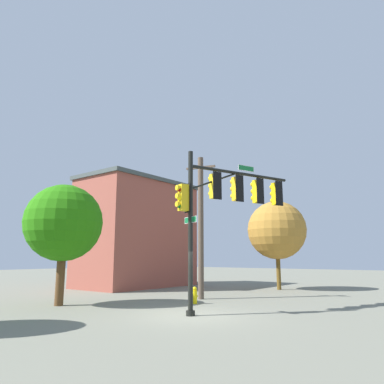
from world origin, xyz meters
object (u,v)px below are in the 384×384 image
(tree_near, at_px, (64,223))
(brick_building, at_px, (138,233))
(fire_hydrant, at_px, (195,295))
(utility_pole, at_px, (201,224))
(tree_mid, at_px, (277,230))
(signal_pole_assembly, at_px, (227,199))

(tree_near, bearing_deg, brick_building, 27.62)
(fire_hydrant, relative_size, brick_building, 0.09)
(fire_hydrant, height_order, tree_near, tree_near)
(utility_pole, bearing_deg, fire_hydrant, -152.52)
(tree_mid, xyz_separation_m, brick_building, (-4.34, 10.07, -0.01))
(utility_pole, height_order, tree_near, utility_pole)
(tree_near, bearing_deg, signal_pole_assembly, -66.58)
(utility_pole, bearing_deg, tree_near, 149.45)
(fire_hydrant, bearing_deg, brick_building, 60.57)
(fire_hydrant, bearing_deg, tree_mid, 0.09)
(tree_mid, bearing_deg, tree_near, 161.98)
(tree_mid, height_order, brick_building, brick_building)
(utility_pole, bearing_deg, brick_building, 67.28)
(signal_pole_assembly, relative_size, fire_hydrant, 8.12)
(tree_near, distance_m, tree_mid, 15.30)
(signal_pole_assembly, distance_m, brick_building, 14.63)
(utility_pole, xyz_separation_m, brick_building, (3.82, 9.11, 0.07))
(utility_pole, distance_m, brick_building, 9.88)
(signal_pole_assembly, xyz_separation_m, brick_building, (6.95, 12.85, -0.64))
(signal_pole_assembly, height_order, tree_near, signal_pole_assembly)
(fire_hydrant, bearing_deg, signal_pole_assembly, -114.54)
(tree_near, xyz_separation_m, brick_building, (10.21, 5.34, 0.27))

